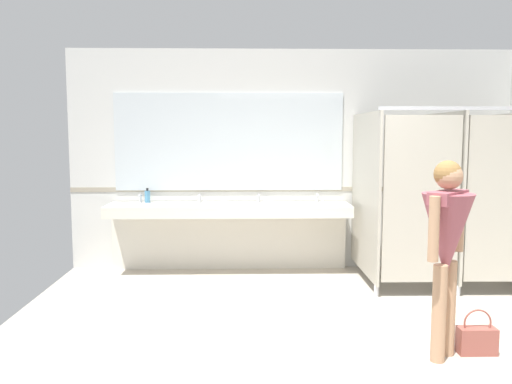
% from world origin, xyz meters
% --- Properties ---
extents(ground_plane, '(6.07, 6.16, 0.10)m').
position_xyz_m(ground_plane, '(0.00, 0.00, -0.05)').
color(ground_plane, '#B2A899').
extents(wall_back, '(6.07, 0.12, 2.87)m').
position_xyz_m(wall_back, '(0.00, 2.84, 1.43)').
color(wall_back, silver).
rests_on(wall_back, ground_plane).
extents(wall_back_tile_band, '(6.07, 0.01, 0.06)m').
position_xyz_m(wall_back_tile_band, '(0.00, 2.78, 1.05)').
color(wall_back_tile_band, '#9E937F').
rests_on(wall_back_tile_band, wall_back).
extents(vanity_counter, '(3.07, 0.58, 1.00)m').
position_xyz_m(vanity_counter, '(-0.96, 2.56, 0.66)').
color(vanity_counter, silver).
rests_on(vanity_counter, ground_plane).
extents(mirror_panel, '(2.97, 0.02, 1.26)m').
position_xyz_m(mirror_panel, '(-0.96, 2.77, 1.67)').
color(mirror_panel, silver).
rests_on(mirror_panel, wall_back).
extents(bathroom_stalls, '(1.88, 1.37, 2.07)m').
position_xyz_m(bathroom_stalls, '(1.59, 1.89, 1.08)').
color(bathroom_stalls, '#B2AD9E').
rests_on(bathroom_stalls, ground_plane).
extents(person_standing, '(0.57, 0.57, 1.57)m').
position_xyz_m(person_standing, '(0.81, -0.16, 0.99)').
color(person_standing, tan).
rests_on(person_standing, ground_plane).
extents(handbag, '(0.30, 0.13, 0.37)m').
position_xyz_m(handbag, '(1.12, -0.09, 0.12)').
color(handbag, '#934C42').
rests_on(handbag, ground_plane).
extents(soap_dispenser, '(0.07, 0.07, 0.19)m').
position_xyz_m(soap_dispenser, '(-2.01, 2.65, 0.97)').
color(soap_dispenser, teal).
rests_on(soap_dispenser, vanity_counter).
extents(paper_cup, '(0.07, 0.07, 0.09)m').
position_xyz_m(paper_cup, '(-1.01, 2.44, 0.94)').
color(paper_cup, white).
rests_on(paper_cup, vanity_counter).
extents(floor_drain_cover, '(0.14, 0.14, 0.01)m').
position_xyz_m(floor_drain_cover, '(0.77, 0.65, 0.00)').
color(floor_drain_cover, '#B7BABF').
rests_on(floor_drain_cover, ground_plane).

